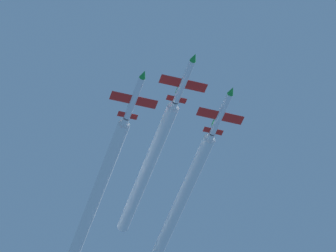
% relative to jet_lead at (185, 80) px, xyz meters
% --- Properties ---
extents(jet_lead, '(8.66, 12.61, 3.03)m').
position_rel_jet_lead_xyz_m(jet_lead, '(0.00, 0.00, 0.00)').
color(jet_lead, silver).
extents(jet_left_wingman, '(8.66, 12.61, 3.03)m').
position_rel_jet_lead_xyz_m(jet_left_wingman, '(-8.52, -4.67, -1.23)').
color(jet_left_wingman, silver).
extents(jet_right_wingman, '(8.66, 12.61, 3.03)m').
position_rel_jet_lead_xyz_m(jet_right_wingman, '(7.67, -5.57, -1.01)').
color(jet_right_wingman, silver).
extents(smoke_trail_lead, '(2.34, 36.22, 2.34)m').
position_rel_jet_lead_xyz_m(smoke_trail_lead, '(0.00, -23.87, -0.03)').
color(smoke_trail_lead, white).
extents(smoke_trail_left_wingman, '(2.34, 35.33, 2.34)m').
position_rel_jet_lead_xyz_m(smoke_trail_left_wingman, '(-8.52, -28.10, -1.26)').
color(smoke_trail_left_wingman, white).
extents(smoke_trail_right_wingman, '(2.34, 40.92, 2.34)m').
position_rel_jet_lead_xyz_m(smoke_trail_right_wingman, '(7.67, -31.79, -1.04)').
color(smoke_trail_right_wingman, white).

